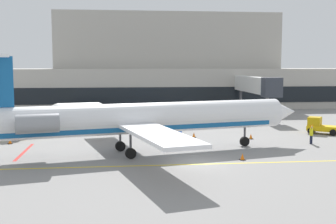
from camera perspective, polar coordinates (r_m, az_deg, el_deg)
name	(u,v)px	position (r m, az deg, el deg)	size (l,w,h in m)	color
ground	(199,163)	(35.81, 3.95, -6.54)	(120.00, 120.00, 0.11)	gray
terminal_building	(182,70)	(82.37, 1.81, 5.36)	(70.81, 13.41, 17.18)	#B7B2A8
jet_bridge_west	(256,85)	(68.11, 11.18, 3.37)	(2.40, 17.60, 6.03)	silver
regional_jet	(135,119)	(38.53, -4.29, -0.89)	(32.31, 24.81, 8.53)	white
baggage_tug	(165,129)	(47.36, -0.45, -2.14)	(3.17, 3.04, 2.24)	#1E4CB2
pushback_tractor	(320,126)	(52.99, 18.94, -1.72)	(3.75, 3.37, 1.86)	#E5B20C
belt_loader	(19,130)	(49.43, -18.53, -2.22)	(3.87, 3.93, 1.92)	#E5B20C
fuel_tank	(78,111)	(61.46, -11.46, 0.10)	(7.46, 3.25, 2.62)	white
marshaller	(311,134)	(45.93, 17.90, -2.70)	(0.68, 0.61, 1.92)	#191E33
safety_cone_alpha	(251,137)	(47.45, 10.58, -3.12)	(0.47, 0.47, 0.55)	orange
safety_cone_bravo	(242,157)	(37.04, 9.53, -5.71)	(0.47, 0.47, 0.55)	orange
safety_cone_charlie	(10,141)	(46.52, -19.60, -3.56)	(0.47, 0.47, 0.55)	orange
safety_cone_delta	(194,135)	(47.71, 3.34, -2.98)	(0.47, 0.47, 0.55)	orange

